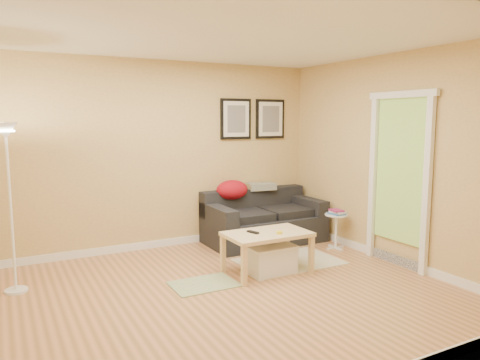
{
  "coord_description": "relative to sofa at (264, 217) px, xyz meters",
  "views": [
    {
      "loc": [
        -2.09,
        -4.09,
        1.8
      ],
      "look_at": [
        0.55,
        0.85,
        1.05
      ],
      "focal_mm": 34.14,
      "sensor_mm": 36.0,
      "label": 1
    }
  ],
  "objects": [
    {
      "name": "sofa",
      "position": [
        0.0,
        0.0,
        0.0
      ],
      "size": [
        1.7,
        0.9,
        0.75
      ],
      "primitive_type": null,
      "color": "black",
      "rests_on": "ground"
    },
    {
      "name": "floor",
      "position": [
        -1.32,
        -1.53,
        -0.38
      ],
      "size": [
        4.5,
        4.5,
        0.0
      ],
      "primitive_type": "plane",
      "color": "tan",
      "rests_on": "ground"
    },
    {
      "name": "wall_back",
      "position": [
        -1.32,
        0.47,
        0.92
      ],
      "size": [
        4.5,
        0.0,
        4.5
      ],
      "primitive_type": "plane",
      "rotation": [
        1.57,
        0.0,
        0.0
      ],
      "color": "tan",
      "rests_on": "ground"
    },
    {
      "name": "wall_right",
      "position": [
        0.93,
        -1.53,
        0.92
      ],
      "size": [
        0.0,
        4.0,
        4.0
      ],
      "primitive_type": "plane",
      "rotation": [
        1.57,
        0.0,
        -1.57
      ],
      "color": "tan",
      "rests_on": "ground"
    },
    {
      "name": "baseboard_right",
      "position": [
        0.92,
        -1.53,
        -0.33
      ],
      "size": [
        0.02,
        4.0,
        0.1
      ],
      "primitive_type": "cube",
      "color": "white",
      "rests_on": "ground"
    },
    {
      "name": "area_rug",
      "position": [
        -0.22,
        -0.98,
        -0.37
      ],
      "size": [
        1.25,
        0.85,
        0.01
      ],
      "primitive_type": "cube",
      "color": "beige",
      "rests_on": "ground"
    },
    {
      "name": "coffee_table",
      "position": [
        -0.68,
        -1.19,
        -0.13
      ],
      "size": [
        1.09,
        0.82,
        0.49
      ],
      "primitive_type": null,
      "rotation": [
        0.0,
        0.0,
        -0.26
      ],
      "color": "beige",
      "rests_on": "ground"
    },
    {
      "name": "framed_print_left",
      "position": [
        -0.24,
        0.45,
        1.43
      ],
      "size": [
        0.5,
        0.04,
        0.6
      ],
      "primitive_type": null,
      "color": "black",
      "rests_on": "wall_back"
    },
    {
      "name": "storage_bin",
      "position": [
        -0.65,
        -1.21,
        -0.2
      ],
      "size": [
        0.55,
        0.41,
        0.34
      ],
      "primitive_type": null,
      "color": "white",
      "rests_on": "ground"
    },
    {
      "name": "baseboard_back",
      "position": [
        -1.32,
        0.46,
        -0.33
      ],
      "size": [
        4.5,
        0.02,
        0.1
      ],
      "primitive_type": "cube",
      "color": "white",
      "rests_on": "ground"
    },
    {
      "name": "remote_control",
      "position": [
        -0.84,
        -1.14,
        0.12
      ],
      "size": [
        0.09,
        0.17,
        0.02
      ],
      "primitive_type": "cube",
      "rotation": [
        0.0,
        0.0,
        0.28
      ],
      "color": "black",
      "rests_on": "coffee_table"
    },
    {
      "name": "ceiling",
      "position": [
        -1.32,
        -1.53,
        2.23
      ],
      "size": [
        4.5,
        4.5,
        0.0
      ],
      "primitive_type": "plane",
      "rotation": [
        3.14,
        0.0,
        0.0
      ],
      "color": "white",
      "rests_on": "wall_back"
    },
    {
      "name": "red_throw",
      "position": [
        -0.4,
        0.26,
        0.4
      ],
      "size": [
        0.48,
        0.36,
        0.28
      ],
      "primitive_type": null,
      "color": "#AB0F25",
      "rests_on": "sofa"
    },
    {
      "name": "green_runner",
      "position": [
        -1.5,
        -1.2,
        -0.37
      ],
      "size": [
        0.7,
        0.5,
        0.01
      ],
      "primitive_type": "cube",
      "color": "#668C4C",
      "rests_on": "ground"
    },
    {
      "name": "plaid_throw",
      "position": [
        0.12,
        0.3,
        0.41
      ],
      "size": [
        0.45,
        0.32,
        0.1
      ],
      "primitive_type": null,
      "rotation": [
        0.0,
        0.0,
        -0.14
      ],
      "color": "tan",
      "rests_on": "sofa"
    },
    {
      "name": "book_stack",
      "position": [
        0.69,
        -0.79,
        0.15
      ],
      "size": [
        0.21,
        0.25,
        0.07
      ],
      "primitive_type": null,
      "rotation": [
        0.0,
        0.0,
        -0.25
      ],
      "color": "#33619A",
      "rests_on": "side_table"
    },
    {
      "name": "side_table",
      "position": [
        0.7,
        -0.77,
        -0.13
      ],
      "size": [
        0.32,
        0.32,
        0.49
      ],
      "primitive_type": null,
      "color": "white",
      "rests_on": "ground"
    },
    {
      "name": "tape_roll",
      "position": [
        -0.59,
        -1.31,
        0.13
      ],
      "size": [
        0.07,
        0.07,
        0.03
      ],
      "primitive_type": "cylinder",
      "color": "yellow",
      "rests_on": "coffee_table"
    },
    {
      "name": "wall_front",
      "position": [
        -1.32,
        -3.53,
        0.92
      ],
      "size": [
        4.5,
        0.0,
        4.5
      ],
      "primitive_type": "plane",
      "rotation": [
        -1.57,
        0.0,
        0.0
      ],
      "color": "tan",
      "rests_on": "ground"
    },
    {
      "name": "floor_lamp",
      "position": [
        -3.32,
        -0.46,
        0.47
      ],
      "size": [
        0.23,
        0.23,
        1.78
      ],
      "primitive_type": null,
      "color": "white",
      "rests_on": "ground"
    },
    {
      "name": "framed_print_right",
      "position": [
        0.36,
        0.45,
        1.43
      ],
      "size": [
        0.5,
        0.04,
        0.6
      ],
      "primitive_type": null,
      "color": "black",
      "rests_on": "wall_back"
    },
    {
      "name": "doorway",
      "position": [
        0.88,
        -1.68,
        0.65
      ],
      "size": [
        0.12,
        1.01,
        2.13
      ],
      "primitive_type": null,
      "color": "white",
      "rests_on": "ground"
    }
  ]
}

